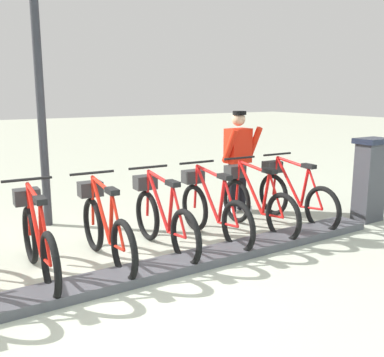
# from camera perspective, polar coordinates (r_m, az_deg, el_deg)

# --- Properties ---
(ground_plane) EXTENTS (60.00, 60.00, 0.00)m
(ground_plane) POSITION_cam_1_polar(r_m,az_deg,el_deg) (4.71, -10.37, -13.49)
(ground_plane) COLOR #AAAE99
(dock_rail_base) EXTENTS (0.44, 7.59, 0.10)m
(dock_rail_base) POSITION_cam_1_polar(r_m,az_deg,el_deg) (4.69, -10.39, -12.94)
(dock_rail_base) COLOR #47474C
(dock_rail_base) RESTS_ON ground
(payment_kiosk) EXTENTS (0.36, 0.52, 1.28)m
(payment_kiosk) POSITION_cam_1_polar(r_m,az_deg,el_deg) (7.18, 22.16, 0.01)
(payment_kiosk) COLOR #38383D
(payment_kiosk) RESTS_ON ground
(bike_docked_0) EXTENTS (1.72, 0.54, 1.02)m
(bike_docked_0) POSITION_cam_1_polar(r_m,az_deg,el_deg) (6.81, 13.04, -2.05)
(bike_docked_0) COLOR black
(bike_docked_0) RESTS_ON ground
(bike_docked_1) EXTENTS (1.72, 0.54, 1.02)m
(bike_docked_1) POSITION_cam_1_polar(r_m,az_deg,el_deg) (6.30, 8.21, -2.93)
(bike_docked_1) COLOR black
(bike_docked_1) RESTS_ON ground
(bike_docked_2) EXTENTS (1.72, 0.54, 1.02)m
(bike_docked_2) POSITION_cam_1_polar(r_m,az_deg,el_deg) (5.85, 2.58, -3.93)
(bike_docked_2) COLOR black
(bike_docked_2) RESTS_ON ground
(bike_docked_3) EXTENTS (1.72, 0.54, 1.02)m
(bike_docked_3) POSITION_cam_1_polar(r_m,az_deg,el_deg) (5.47, -3.92, -5.03)
(bike_docked_3) COLOR black
(bike_docked_3) RESTS_ON ground
(bike_docked_4) EXTENTS (1.72, 0.54, 1.02)m
(bike_docked_4) POSITION_cam_1_polar(r_m,az_deg,el_deg) (5.17, -11.32, -6.20)
(bike_docked_4) COLOR black
(bike_docked_4) RESTS_ON ground
(bike_docked_5) EXTENTS (1.72, 0.54, 1.02)m
(bike_docked_5) POSITION_cam_1_polar(r_m,az_deg,el_deg) (4.97, -19.52, -7.37)
(bike_docked_5) COLOR black
(bike_docked_5) RESTS_ON ground
(worker_near_rack) EXTENTS (0.47, 0.64, 1.66)m
(worker_near_rack) POSITION_cam_1_polar(r_m,az_deg,el_deg) (7.18, 6.04, 2.74)
(worker_near_rack) COLOR white
(worker_near_rack) RESTS_ON ground
(lamp_post) EXTENTS (0.32, 0.32, 3.50)m
(lamp_post) POSITION_cam_1_polar(r_m,az_deg,el_deg) (6.67, -19.47, 13.82)
(lamp_post) COLOR #2D2D33
(lamp_post) RESTS_ON ground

